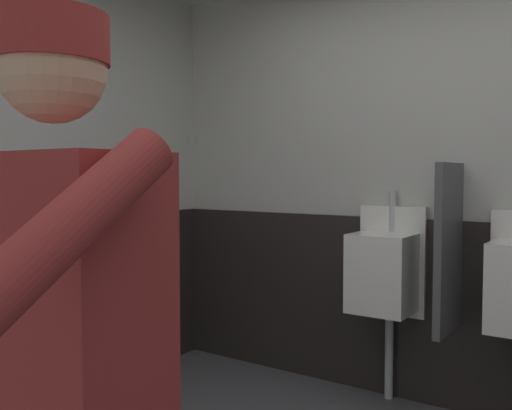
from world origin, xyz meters
The scene contains 6 objects.
wall_back centered at (0.00, 1.71, 1.30)m, with size 4.54×0.12×2.61m, color #B2B2AD.
wainscot_band_back centered at (0.00, 1.63, 0.54)m, with size 3.94×0.03×1.08m, color black.
urinal_left centered at (-0.38, 1.49, 0.78)m, with size 0.40×0.34×1.24m.
privacy_divider_panel centered at (0.00, 1.42, 0.95)m, with size 0.04×0.40×0.90m, color #4C4C51.
person centered at (-0.18, -0.85, 0.99)m, with size 0.69×0.60×1.66m.
hand_dryer centered at (-1.85, 0.12, 1.06)m, with size 0.24×0.23×0.28m.
Camera 1 is at (0.80, -1.55, 1.34)m, focal length 38.80 mm.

